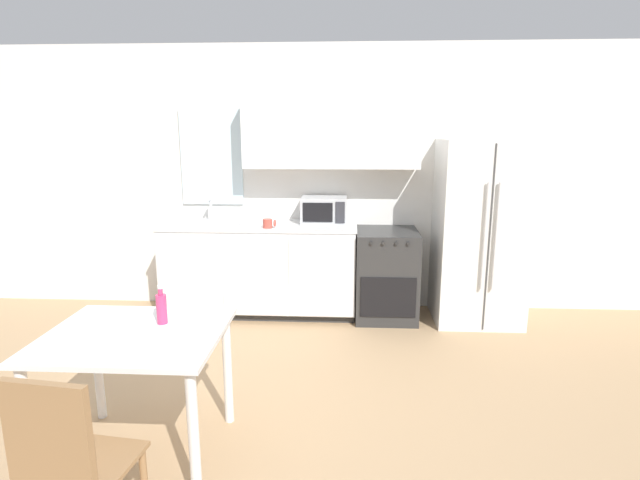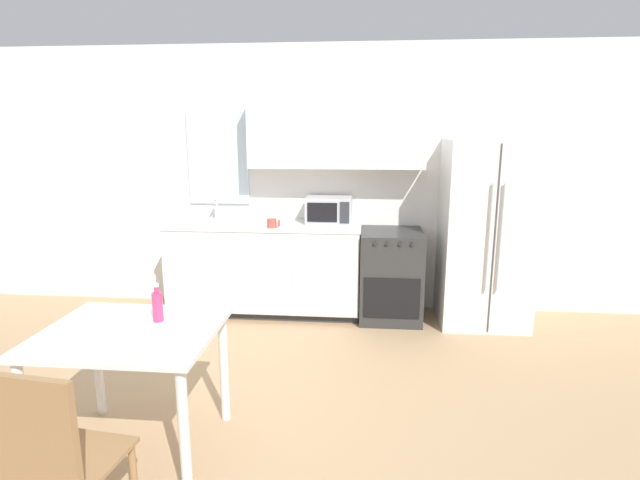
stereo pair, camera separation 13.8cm
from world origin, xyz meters
TOP-DOWN VIEW (x-y plane):
  - ground_plane at (0.00, 0.00)m, footprint 12.00×12.00m
  - wall_back at (0.06, 2.00)m, footprint 12.00×0.38m
  - kitchen_counter at (-0.27, 1.70)m, footprint 1.95×0.61m
  - oven_range at (1.00, 1.68)m, footprint 0.61×0.66m
  - refrigerator at (1.89, 1.65)m, footprint 0.82×0.73m
  - kitchen_sink at (-0.80, 1.71)m, footprint 0.70×0.39m
  - microwave at (0.37, 1.81)m, footprint 0.46×0.32m
  - coffee_mug at (-0.15, 1.50)m, footprint 0.13×0.09m
  - dining_table at (-0.57, -0.62)m, footprint 0.97×0.84m
  - dining_chair_near at (-0.53, -1.42)m, footprint 0.45×0.45m
  - drink_bottle at (-0.46, -0.48)m, footprint 0.06×0.06m

SIDE VIEW (x-z plane):
  - ground_plane at x=0.00m, z-range 0.00..0.00m
  - oven_range at x=1.00m, z-range 0.00..0.89m
  - kitchen_counter at x=-0.27m, z-range 0.00..0.94m
  - dining_chair_near at x=-0.53m, z-range 0.07..1.00m
  - dining_table at x=-0.57m, z-range 0.26..1.02m
  - drink_bottle at x=-0.46m, z-range 0.74..0.97m
  - refrigerator at x=1.89m, z-range 0.00..1.78m
  - kitchen_sink at x=-0.80m, z-range 0.84..1.07m
  - coffee_mug at x=-0.15m, z-range 0.94..1.03m
  - microwave at x=0.37m, z-range 0.94..1.20m
  - wall_back at x=0.06m, z-range 0.08..2.78m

